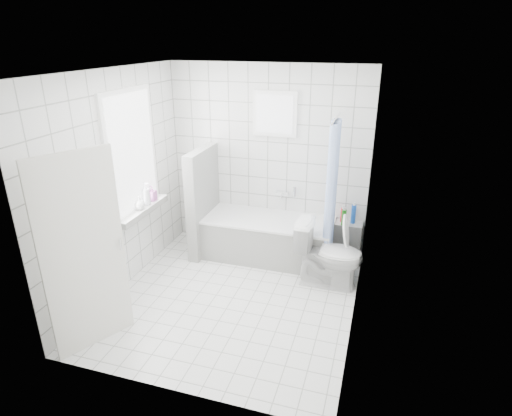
% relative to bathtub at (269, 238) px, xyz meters
% --- Properties ---
extents(ground, '(3.00, 3.00, 0.00)m').
position_rel_bathtub_xyz_m(ground, '(-0.13, -1.12, -0.29)').
color(ground, white).
rests_on(ground, ground).
extents(ceiling, '(3.00, 3.00, 0.00)m').
position_rel_bathtub_xyz_m(ceiling, '(-0.13, -1.12, 2.31)').
color(ceiling, white).
rests_on(ceiling, ground).
extents(wall_back, '(2.80, 0.02, 2.60)m').
position_rel_bathtub_xyz_m(wall_back, '(-0.13, 0.38, 1.01)').
color(wall_back, white).
rests_on(wall_back, ground).
extents(wall_front, '(2.80, 0.02, 2.60)m').
position_rel_bathtub_xyz_m(wall_front, '(-0.13, -2.62, 1.01)').
color(wall_front, white).
rests_on(wall_front, ground).
extents(wall_left, '(0.02, 3.00, 2.60)m').
position_rel_bathtub_xyz_m(wall_left, '(-1.53, -1.12, 1.01)').
color(wall_left, white).
rests_on(wall_left, ground).
extents(wall_right, '(0.02, 3.00, 2.60)m').
position_rel_bathtub_xyz_m(wall_right, '(1.27, -1.12, 1.01)').
color(wall_right, white).
rests_on(wall_right, ground).
extents(window_left, '(0.01, 0.90, 1.40)m').
position_rel_bathtub_xyz_m(window_left, '(-1.48, -0.82, 1.31)').
color(window_left, white).
rests_on(window_left, wall_left).
extents(window_back, '(0.50, 0.01, 0.50)m').
position_rel_bathtub_xyz_m(window_back, '(-0.03, 0.33, 1.66)').
color(window_back, white).
rests_on(window_back, wall_back).
extents(window_sill, '(0.18, 1.02, 0.08)m').
position_rel_bathtub_xyz_m(window_sill, '(-1.44, -0.82, 0.57)').
color(window_sill, white).
rests_on(window_sill, wall_left).
extents(door, '(0.41, 0.73, 2.00)m').
position_rel_bathtub_xyz_m(door, '(-1.19, -2.25, 0.71)').
color(door, silver).
rests_on(door, ground).
extents(bathtub, '(1.76, 0.77, 0.58)m').
position_rel_bathtub_xyz_m(bathtub, '(0.00, 0.00, 0.00)').
color(bathtub, white).
rests_on(bathtub, ground).
extents(partition_wall, '(0.15, 0.85, 1.50)m').
position_rel_bathtub_xyz_m(partition_wall, '(-0.95, -0.05, 0.46)').
color(partition_wall, white).
rests_on(partition_wall, ground).
extents(tiled_ledge, '(0.40, 0.24, 0.55)m').
position_rel_bathtub_xyz_m(tiled_ledge, '(1.04, 0.25, -0.02)').
color(tiled_ledge, white).
rests_on(tiled_ledge, ground).
extents(toilet, '(0.82, 0.47, 0.84)m').
position_rel_bathtub_xyz_m(toilet, '(0.90, -0.47, 0.13)').
color(toilet, white).
rests_on(toilet, ground).
extents(curtain_rod, '(0.02, 0.80, 0.02)m').
position_rel_bathtub_xyz_m(curtain_rod, '(0.82, -0.02, 1.71)').
color(curtain_rod, silver).
rests_on(curtain_rod, wall_back).
extents(shower_curtain, '(0.14, 0.48, 1.78)m').
position_rel_bathtub_xyz_m(shower_curtain, '(0.82, -0.16, 0.81)').
color(shower_curtain, '#4D79E2').
rests_on(shower_curtain, curtain_rod).
extents(tub_faucet, '(0.18, 0.06, 0.06)m').
position_rel_bathtub_xyz_m(tub_faucet, '(0.10, 0.33, 0.56)').
color(tub_faucet, silver).
rests_on(tub_faucet, wall_back).
extents(sill_bottles, '(0.15, 0.44, 0.30)m').
position_rel_bathtub_xyz_m(sill_bottles, '(-1.43, -0.76, 0.73)').
color(sill_bottles, white).
rests_on(sill_bottles, window_sill).
extents(ledge_bottles, '(0.20, 0.17, 0.26)m').
position_rel_bathtub_xyz_m(ledge_bottles, '(1.03, 0.24, 0.37)').
color(ledge_bottles, '#1A8516').
rests_on(ledge_bottles, tiled_ledge).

